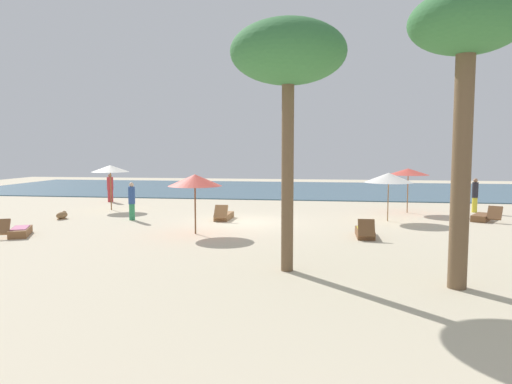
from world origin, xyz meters
TOP-DOWN VIEW (x-y plane):
  - ground_plane at (0.00, 0.00)m, footprint 60.00×60.00m
  - ocean_water at (0.00, 17.00)m, footprint 48.00×16.00m
  - umbrella_0 at (6.18, 1.30)m, footprint 2.11×2.11m
  - umbrella_1 at (7.49, 4.24)m, footprint 2.00×2.00m
  - umbrella_2 at (-1.32, -2.98)m, footprint 2.00×2.00m
  - umbrella_3 at (-7.59, 3.19)m, footprint 1.90×1.90m
  - lounger_0 at (4.88, -2.71)m, footprint 0.61×1.66m
  - lounger_1 at (10.35, 2.03)m, footprint 1.31×1.74m
  - lounger_2 at (-1.05, 0.72)m, footprint 0.62×1.67m
  - lounger_3 at (-7.58, -4.33)m, footprint 1.26×1.78m
  - person_0 at (-5.06, -0.04)m, footprint 0.40×0.40m
  - person_1 at (-9.31, 6.69)m, footprint 0.52×0.52m
  - person_2 at (10.85, 4.94)m, footprint 0.39×0.39m
  - palm_0 at (2.49, -7.80)m, footprint 2.92×2.92m
  - palm_1 at (6.45, -8.78)m, footprint 2.51×2.51m
  - dog at (-8.33, -0.21)m, footprint 0.41×0.74m

SIDE VIEW (x-z plane):
  - ground_plane at x=0.00m, z-range 0.00..0.00m
  - ocean_water at x=0.00m, z-range 0.00..0.06m
  - lounger_1 at x=10.35m, z-range -0.19..0.53m
  - lounger_2 at x=-1.05m, z-range -0.19..0.53m
  - lounger_3 at x=-7.58m, z-range -0.17..0.52m
  - lounger_0 at x=4.88m, z-range -0.19..0.54m
  - dog at x=-8.33m, z-range 0.01..0.35m
  - person_1 at x=-9.31m, z-range 0.00..1.69m
  - person_0 at x=-5.06m, z-range 0.02..1.70m
  - person_2 at x=10.85m, z-range 0.02..1.73m
  - umbrella_0 at x=6.18m, z-range 0.85..2.98m
  - umbrella_2 at x=-1.32m, z-range 0.89..3.12m
  - umbrella_1 at x=7.49m, z-range 0.94..3.15m
  - umbrella_3 at x=-7.59m, z-range 0.98..3.31m
  - palm_0 at x=2.49m, z-range 2.27..8.64m
  - palm_1 at x=6.45m, z-range 2.29..8.87m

